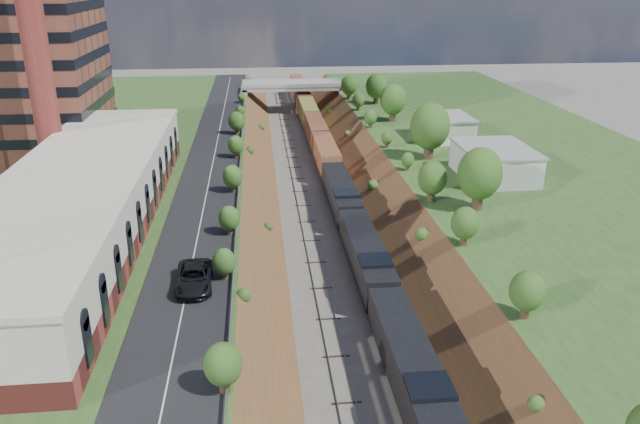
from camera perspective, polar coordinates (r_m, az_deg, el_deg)
platform_left at (r=95.17m, az=-20.34°, el=1.97°), size 44.00×180.00×5.00m
platform_right at (r=101.04m, az=18.85°, el=3.22°), size 44.00×180.00×5.00m
embankment_left at (r=92.86m, az=-6.91°, el=1.08°), size 10.00×180.00×10.00m
embankment_right at (r=94.91m, az=6.48°, el=1.54°), size 10.00×180.00×10.00m
rail_left_track at (r=93.00m, az=-1.73°, el=1.32°), size 1.58×180.00×0.18m
rail_right_track at (r=93.49m, az=1.45°, el=1.42°), size 1.58×180.00×0.18m
road at (r=91.50m, az=-9.87°, el=3.95°), size 8.00×180.00×0.10m
guardrail at (r=90.96m, az=-7.31°, el=4.31°), size 0.10×171.00×0.70m
commercial_building at (r=71.88m, az=-21.07°, el=1.00°), size 14.30×62.30×7.00m
smokestack at (r=87.97m, az=-24.79°, el=15.00°), size 3.20×3.20×40.00m
overpass at (r=151.96m, az=-2.52°, el=10.91°), size 24.50×8.30×7.40m
white_building_near at (r=89.07m, az=15.65°, el=4.31°), size 9.00×12.00×4.00m
white_building_far at (r=109.04m, az=11.32°, el=7.54°), size 8.00×10.00×3.60m
tree_right_large at (r=75.40m, az=14.40°, el=3.36°), size 5.25×5.25×7.61m
tree_left_crest at (r=53.33m, az=-8.56°, el=-6.37°), size 2.45×2.45×3.55m
freight_train at (r=111.83m, az=0.16°, el=6.13°), size 3.27×148.75×4.83m
suv at (r=56.89m, az=-11.44°, el=-5.87°), size 3.34×6.88×1.88m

